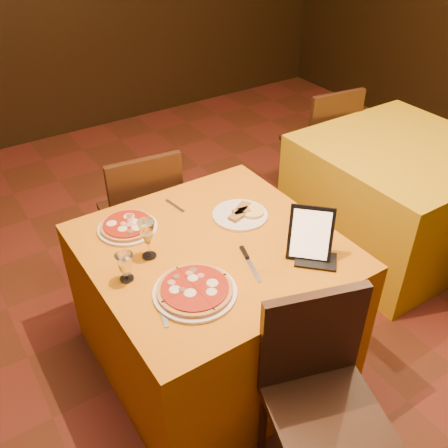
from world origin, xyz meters
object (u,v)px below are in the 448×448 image
wine_glass (148,239)px  side_table (395,197)px  chair_side_far (317,142)px  pizza_far (128,227)px  main_table (213,304)px  chair_main_near (326,415)px  pizza_near (195,291)px  tablet (311,234)px  water_glass (125,267)px  chair_main_far (140,213)px

wine_glass → side_table: bearing=3.1°
chair_side_far → pizza_far: (-1.81, -0.64, 0.31)m
main_table → chair_main_near: (0.00, -0.81, 0.08)m
main_table → chair_side_far: bearing=32.0°
side_table → pizza_near: pizza_near is taller
pizza_far → wine_glass: size_ratio=1.49×
chair_side_far → wine_glass: (-1.82, -0.88, 0.39)m
chair_main_near → chair_side_far: bearing=66.5°
side_table → pizza_far: pizza_far is taller
side_table → tablet: (-1.23, -0.48, 0.49)m
side_table → water_glass: (-1.96, -0.18, 0.44)m
chair_main_near → chair_main_far: size_ratio=1.00×
side_table → pizza_near: size_ratio=3.20×
pizza_far → pizza_near: bearing=-85.6°
wine_glass → chair_side_far: bearing=25.8°
chair_main_far → pizza_far: bearing=68.7°
pizza_near → wine_glass: bearing=98.5°
water_glass → chair_main_far: bearing=63.0°
chair_main_far → chair_main_near: bearing=97.0°
main_table → chair_main_near: chair_main_near is taller
side_table → pizza_far: 1.86m
water_glass → pizza_far: bearing=65.1°
pizza_far → tablet: 0.86m
pizza_near → chair_side_far: bearing=34.0°
chair_main_far → water_glass: bearing=70.0°
main_table → tablet: bearing=-43.2°
chair_side_far → pizza_near: chair_side_far is taller
chair_side_far → wine_glass: 2.06m
pizza_near → tablet: 0.56m
side_table → water_glass: bearing=-174.7°
side_table → chair_side_far: chair_side_far is taller
pizza_far → side_table: bearing=-4.5°
chair_main_far → pizza_far: chair_main_far is taller
pizza_near → tablet: (0.55, -0.06, 0.10)m
main_table → chair_main_near: 0.81m
chair_main_near → tablet: (0.32, 0.51, 0.41)m
wine_glass → chair_main_near: bearing=-72.7°
chair_side_far → pizza_near: size_ratio=2.65×
chair_main_far → wine_glass: bearing=76.7°
chair_main_far → side_table: bearing=164.1°
chair_main_far → pizza_near: size_ratio=2.65×
main_table → chair_main_far: size_ratio=1.21×
chair_main_near → pizza_far: bearing=121.1°
pizza_near → water_glass: (-0.19, 0.23, 0.05)m
chair_side_far → pizza_far: chair_side_far is taller
pizza_far → wine_glass: wine_glass is taller
chair_main_near → wine_glass: size_ratio=4.79×
wine_glass → tablet: tablet is taller
main_table → pizza_near: pizza_near is taller
chair_main_far → tablet: tablet is taller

